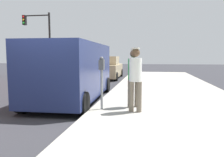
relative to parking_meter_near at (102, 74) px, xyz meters
name	(u,v)px	position (x,y,z in m)	size (l,w,h in m)	color
ground_plane	(49,118)	(-1.35, -0.65, -1.18)	(80.00, 80.00, 0.00)	#2D2D33
sidewalk_slab	(181,122)	(2.15, -0.65, -1.11)	(5.00, 32.00, 0.15)	#9E998E
parking_meter_near	(102,74)	(0.00, 0.00, 0.00)	(0.14, 0.18, 1.52)	gray
pedestrian_in_green	(134,74)	(0.88, 0.42, -0.03)	(0.34, 0.34, 1.74)	#726656
pedestrian_in_white	(135,75)	(0.97, -0.13, -0.02)	(0.36, 0.34, 1.76)	#726656
parked_van	(73,70)	(-1.50, 1.83, -0.03)	(2.27, 5.26, 2.15)	navy
parked_sedan_ahead	(107,68)	(-1.77, 10.08, -0.43)	(2.02, 4.44, 1.65)	tan
traffic_light_corner	(40,34)	(-7.66, 11.16, 2.34)	(2.48, 0.42, 5.20)	black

